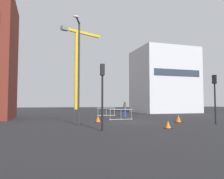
% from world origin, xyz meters
% --- Properties ---
extents(ground, '(160.00, 160.00, 0.00)m').
position_xyz_m(ground, '(0.00, 0.00, 0.00)').
color(ground, black).
extents(office_block, '(10.21, 8.77, 11.48)m').
position_xyz_m(office_block, '(13.76, 17.61, 5.74)').
color(office_block, silver).
rests_on(office_block, ground).
extents(construction_crane, '(12.25, 6.16, 22.55)m').
position_xyz_m(construction_crane, '(1.66, 43.78, 14.41)').
color(construction_crane, yellow).
rests_on(construction_crane, ground).
extents(streetlamp_tall, '(0.73, 1.53, 7.92)m').
position_xyz_m(streetlamp_tall, '(-5.00, -1.85, 4.60)').
color(streetlamp_tall, '#2D2D30').
rests_on(streetlamp_tall, ground).
extents(traffic_light_island, '(0.26, 0.38, 4.06)m').
position_xyz_m(traffic_light_island, '(-4.10, -5.45, 2.72)').
color(traffic_light_island, black).
rests_on(traffic_light_island, ground).
extents(traffic_light_corner, '(0.34, 0.39, 3.92)m').
position_xyz_m(traffic_light_corner, '(5.52, -4.10, 2.64)').
color(traffic_light_corner, black).
rests_on(traffic_light_corner, ground).
extents(pedestrian_walking, '(0.34, 0.34, 1.85)m').
position_xyz_m(pedestrian_walking, '(1.98, 6.75, 1.08)').
color(pedestrian_walking, '#33519E').
rests_on(pedestrian_walking, ground).
extents(safety_barrier_rear, '(2.48, 0.16, 1.08)m').
position_xyz_m(safety_barrier_rear, '(-0.17, 2.13, 0.56)').
color(safety_barrier_rear, gray).
rests_on(safety_barrier_rear, ground).
extents(safety_barrier_right_run, '(2.43, 0.20, 1.08)m').
position_xyz_m(safety_barrier_right_run, '(0.43, 9.44, 0.56)').
color(safety_barrier_right_run, '#B2B5BA').
rests_on(safety_barrier_right_run, ground).
extents(traffic_cone_by_barrier, '(0.50, 0.50, 0.51)m').
position_xyz_m(traffic_cone_by_barrier, '(0.37, -5.54, 0.23)').
color(traffic_cone_by_barrier, black).
rests_on(traffic_cone_by_barrier, ground).
extents(traffic_cone_orange, '(0.63, 0.63, 0.64)m').
position_xyz_m(traffic_cone_orange, '(3.81, -1.61, 0.30)').
color(traffic_cone_orange, black).
rests_on(traffic_cone_orange, ground).
extents(traffic_cone_on_verge, '(0.58, 0.58, 0.59)m').
position_xyz_m(traffic_cone_on_verge, '(-2.88, 0.53, 0.27)').
color(traffic_cone_on_verge, black).
rests_on(traffic_cone_on_verge, ground).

